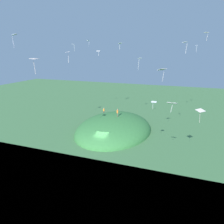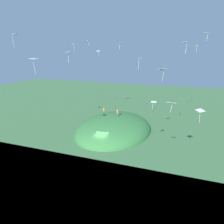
# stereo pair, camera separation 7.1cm
# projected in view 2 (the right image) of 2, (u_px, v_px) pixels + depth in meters

# --- Properties ---
(ground_plane) EXTENTS (160.00, 160.00, 0.00)m
(ground_plane) POSITION_uv_depth(u_px,v_px,m) (101.00, 145.00, 42.34)
(ground_plane) COLOR #417141
(grass_hill) EXTENTS (22.64, 16.54, 6.86)m
(grass_hill) POSITION_uv_depth(u_px,v_px,m) (114.00, 130.00, 50.06)
(grass_hill) COLOR #34743A
(grass_hill) RESTS_ON ground_plane
(person_with_child) EXTENTS (0.43, 0.43, 1.84)m
(person_with_child) POSITION_uv_depth(u_px,v_px,m) (117.00, 112.00, 48.44)
(person_with_child) COLOR brown
(person_with_child) RESTS_ON grass_hill
(person_near_shore) EXTENTS (0.55, 0.55, 1.60)m
(person_near_shore) POSITION_uv_depth(u_px,v_px,m) (104.00, 110.00, 57.36)
(person_near_shore) COLOR #32302D
(person_near_shore) RESTS_ON grass_hill
(kite_0) EXTENTS (0.69, 0.92, 1.17)m
(kite_0) POSITION_uv_depth(u_px,v_px,m) (98.00, 51.00, 51.41)
(kite_0) COLOR white
(kite_1) EXTENTS (0.79, 0.64, 1.63)m
(kite_1) POSITION_uv_depth(u_px,v_px,m) (73.00, 45.00, 48.51)
(kite_1) COLOR white
(kite_2) EXTENTS (1.02, 1.06, 1.53)m
(kite_2) POSITION_uv_depth(u_px,v_px,m) (206.00, 33.00, 41.77)
(kite_2) COLOR #F4DED0
(kite_3) EXTENTS (1.32, 1.07, 1.88)m
(kite_3) POSITION_uv_depth(u_px,v_px,m) (34.00, 59.00, 25.60)
(kite_3) COLOR #F5DCD1
(kite_4) EXTENTS (0.74, 0.53, 1.38)m
(kite_4) POSITION_uv_depth(u_px,v_px,m) (197.00, 46.00, 43.21)
(kite_4) COLOR white
(kite_5) EXTENTS (1.23, 1.12, 2.02)m
(kite_5) POSITION_uv_depth(u_px,v_px,m) (14.00, 35.00, 33.15)
(kite_5) COLOR white
(kite_6) EXTENTS (0.77, 0.64, 1.53)m
(kite_6) POSITION_uv_depth(u_px,v_px,m) (185.00, 43.00, 28.46)
(kite_6) COLOR white
(kite_7) EXTENTS (0.76, 0.72, 2.22)m
(kite_7) POSITION_uv_depth(u_px,v_px,m) (139.00, 60.00, 39.24)
(kite_7) COLOR white
(kite_8) EXTENTS (1.37, 1.30, 1.71)m
(kite_8) POSITION_uv_depth(u_px,v_px,m) (200.00, 111.00, 26.88)
(kite_8) COLOR silver
(kite_9) EXTENTS (0.81, 1.10, 1.21)m
(kite_9) POSITION_uv_depth(u_px,v_px,m) (172.00, 103.00, 23.20)
(kite_9) COLOR white
(kite_10) EXTENTS (0.80, 0.61, 1.24)m
(kite_10) POSITION_uv_depth(u_px,v_px,m) (88.00, 41.00, 46.46)
(kite_10) COLOR white
(kite_11) EXTENTS (1.43, 1.39, 1.90)m
(kite_11) POSITION_uv_depth(u_px,v_px,m) (162.00, 70.00, 30.95)
(kite_11) COLOR white
(kite_12) EXTENTS (0.51, 0.73, 1.14)m
(kite_12) POSITION_uv_depth(u_px,v_px,m) (154.00, 102.00, 29.71)
(kite_12) COLOR white
(kite_13) EXTENTS (0.90, 0.74, 1.18)m
(kite_13) POSITION_uv_depth(u_px,v_px,m) (120.00, 44.00, 39.69)
(kite_13) COLOR white
(kite_14) EXTENTS (1.17, 1.07, 1.73)m
(kite_14) POSITION_uv_depth(u_px,v_px,m) (68.00, 52.00, 32.69)
(kite_14) COLOR silver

